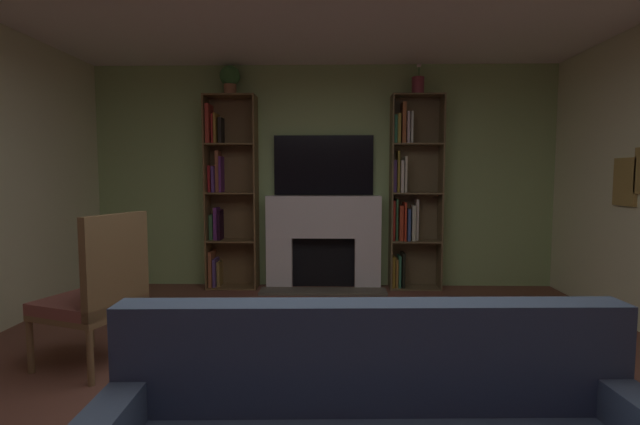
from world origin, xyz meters
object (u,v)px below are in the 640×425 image
at_px(fireplace, 323,239).
at_px(vase_with_flowers, 418,85).
at_px(potted_plant, 230,78).
at_px(bookshelf_right, 409,195).
at_px(tv, 324,165).
at_px(bookshelf_left, 227,193).
at_px(armchair, 99,293).

relative_size(fireplace, vase_with_flowers, 4.16).
bearing_deg(potted_plant, vase_with_flowers, -0.01).
relative_size(bookshelf_right, vase_with_flowers, 6.51).
bearing_deg(tv, fireplace, -90.00).
xyz_separation_m(bookshelf_right, vase_with_flowers, (0.07, -0.05, 1.28)).
distance_m(bookshelf_right, potted_plant, 2.53).
xyz_separation_m(bookshelf_left, potted_plant, (0.07, -0.04, 1.35)).
xyz_separation_m(fireplace, vase_with_flowers, (1.10, -0.03, 1.81)).
bearing_deg(potted_plant, armchair, -101.01).
relative_size(potted_plant, armchair, 0.31).
distance_m(tv, bookshelf_left, 1.22).
bearing_deg(bookshelf_right, armchair, -137.35).
xyz_separation_m(tv, armchair, (-1.55, -2.45, -0.95)).
xyz_separation_m(tv, bookshelf_left, (-1.17, -0.08, -0.34)).
distance_m(bookshelf_right, vase_with_flowers, 1.29).
bearing_deg(bookshelf_left, vase_with_flowers, -1.09).
bearing_deg(armchair, fireplace, 56.64).
bearing_deg(bookshelf_right, tv, 175.99).
distance_m(fireplace, armchair, 2.82).
relative_size(fireplace, armchair, 1.34).
bearing_deg(potted_plant, tv, 6.23).
xyz_separation_m(bookshelf_left, vase_with_flowers, (2.27, -0.04, 1.27)).
bearing_deg(vase_with_flowers, potted_plant, 179.99).
height_order(bookshelf_left, armchair, bookshelf_left).
distance_m(tv, bookshelf_right, 1.09).
bearing_deg(vase_with_flowers, bookshelf_right, 146.39).
relative_size(fireplace, tv, 1.23).
bearing_deg(potted_plant, bookshelf_right, 1.30).
height_order(fireplace, tv, tv).
height_order(tv, bookshelf_left, bookshelf_left).
bearing_deg(armchair, bookshelf_right, 42.65).
bearing_deg(bookshelf_left, bookshelf_right, 0.14).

